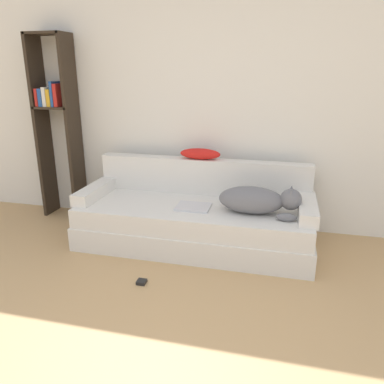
# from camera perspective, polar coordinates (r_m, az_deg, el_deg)

# --- Properties ---
(wall_back) EXTENTS (7.26, 0.06, 2.70)m
(wall_back) POSITION_cam_1_polar(r_m,az_deg,el_deg) (3.74, 4.93, 15.01)
(wall_back) COLOR silver
(wall_back) RESTS_ON ground_plane
(couch) EXTENTS (2.10, 0.85, 0.39)m
(couch) POSITION_cam_1_polar(r_m,az_deg,el_deg) (3.45, 0.38, -5.01)
(couch) COLOR silver
(couch) RESTS_ON ground_plane
(couch_backrest) EXTENTS (2.06, 0.15, 0.34)m
(couch_backrest) POSITION_cam_1_polar(r_m,az_deg,el_deg) (3.66, 1.70, 2.42)
(couch_backrest) COLOR silver
(couch_backrest) RESTS_ON couch
(couch_arm_left) EXTENTS (0.15, 0.66, 0.11)m
(couch_arm_left) POSITION_cam_1_polar(r_m,az_deg,el_deg) (3.70, -14.48, 0.14)
(couch_arm_left) COLOR silver
(couch_arm_left) RESTS_ON couch
(couch_arm_right) EXTENTS (0.15, 0.66, 0.11)m
(couch_arm_right) POSITION_cam_1_polar(r_m,az_deg,el_deg) (3.28, 17.17, -2.38)
(couch_arm_right) COLOR silver
(couch_arm_right) RESTS_ON couch
(dog) EXTENTS (0.69, 0.31, 0.25)m
(dog) POSITION_cam_1_polar(r_m,az_deg,el_deg) (3.19, 9.94, -1.21)
(dog) COLOR slate
(dog) RESTS_ON couch
(laptop) EXTENTS (0.30, 0.25, 0.02)m
(laptop) POSITION_cam_1_polar(r_m,az_deg,el_deg) (3.30, 0.20, -2.28)
(laptop) COLOR silver
(laptop) RESTS_ON couch
(throw_pillow) EXTENTS (0.39, 0.14, 0.10)m
(throw_pillow) POSITION_cam_1_polar(r_m,az_deg,el_deg) (3.61, 1.25, 5.84)
(throw_pillow) COLOR red
(throw_pillow) RESTS_ON couch_backrest
(bookshelf) EXTENTS (0.41, 0.26, 1.90)m
(bookshelf) POSITION_cam_1_polar(r_m,az_deg,el_deg) (4.24, -20.00, 10.56)
(bookshelf) COLOR #2D2319
(bookshelf) RESTS_ON ground_plane
(power_adapter) EXTENTS (0.07, 0.07, 0.03)m
(power_adapter) POSITION_cam_1_polar(r_m,az_deg,el_deg) (2.95, -7.69, -13.41)
(power_adapter) COLOR black
(power_adapter) RESTS_ON ground_plane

